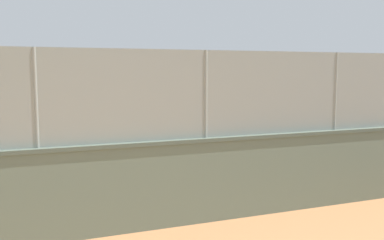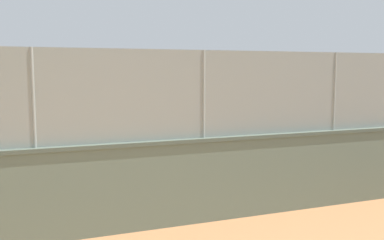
{
  "view_description": "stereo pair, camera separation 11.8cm",
  "coord_description": "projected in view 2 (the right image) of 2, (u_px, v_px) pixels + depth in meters",
  "views": [
    {
      "loc": [
        6.08,
        22.25,
        3.21
      ],
      "look_at": [
        0.83,
        8.1,
        1.5
      ],
      "focal_mm": 40.8,
      "sensor_mm": 36.0,
      "label": 1
    },
    {
      "loc": [
        5.97,
        22.29,
        3.21
      ],
      "look_at": [
        0.83,
        8.1,
        1.5
      ],
      "focal_mm": 40.8,
      "sensor_mm": 36.0,
      "label": 2
    }
  ],
  "objects": [
    {
      "name": "ground_plane",
      "position": [
        155.0,
        131.0,
        23.21
      ],
      "size": [
        260.0,
        260.0,
        0.0
      ],
      "primitive_type": "plane",
      "color": "#A36B42"
    },
    {
      "name": "player_near_wall_returning",
      "position": [
        88.0,
        153.0,
        11.86
      ],
      "size": [
        1.19,
        0.75,
        1.63
      ],
      "color": "navy",
      "rests_on": "ground_plane"
    },
    {
      "name": "player_foreground_swinging",
      "position": [
        150.0,
        110.0,
        24.88
      ],
      "size": [
        0.71,
        1.11,
        1.62
      ],
      "color": "navy",
      "rests_on": "ground_plane"
    },
    {
      "name": "courtside_bench",
      "position": [
        248.0,
        181.0,
        10.9
      ],
      "size": [
        1.61,
        0.41,
        0.87
      ],
      "color": "brown",
      "rests_on": "ground_plane"
    },
    {
      "name": "sports_ball",
      "position": [
        129.0,
        205.0,
        10.27
      ],
      "size": [
        0.13,
        0.13,
        0.13
      ],
      "primitive_type": "sphere",
      "color": "white",
      "rests_on": "ground_plane"
    }
  ]
}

